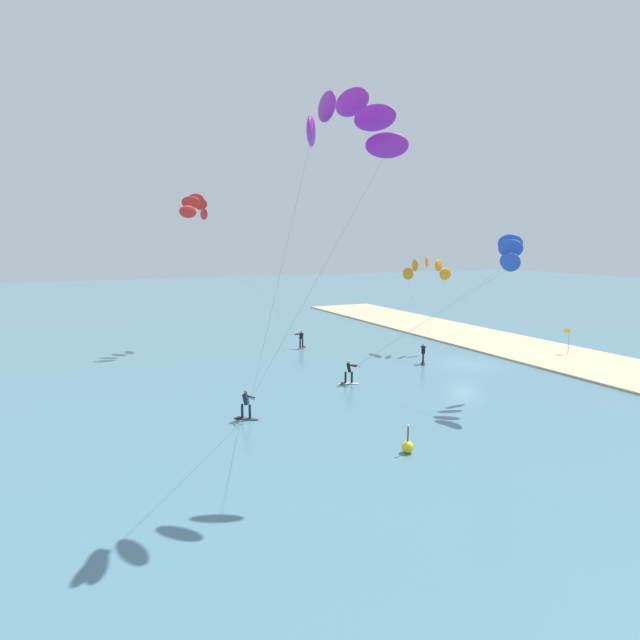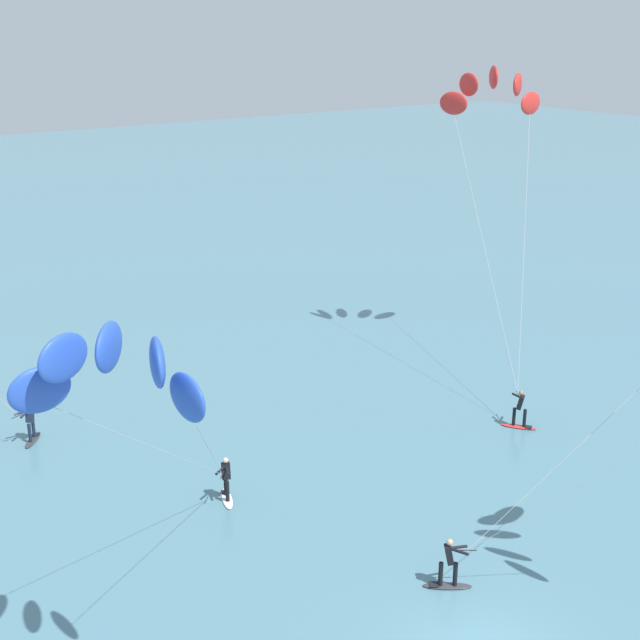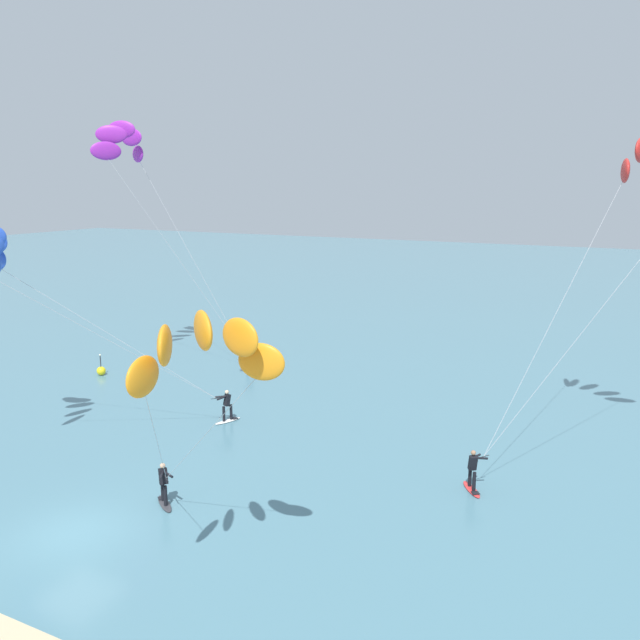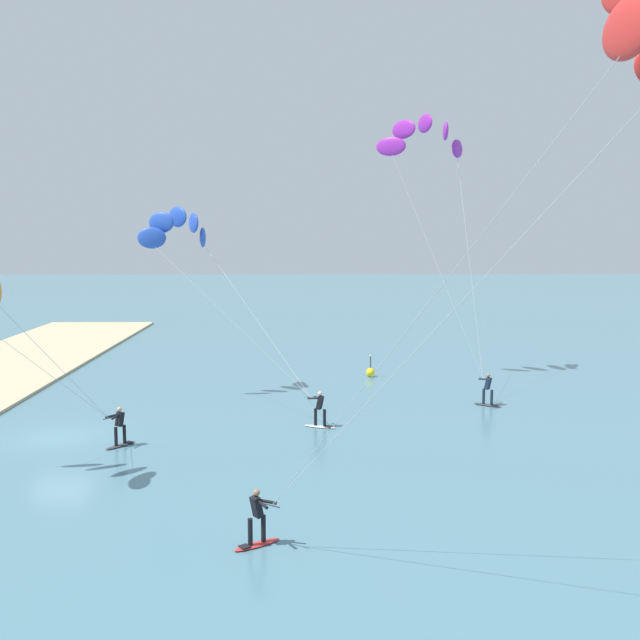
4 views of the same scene
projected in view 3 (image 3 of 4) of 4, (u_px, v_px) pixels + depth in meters
ground_plane at (75, 533)px, 22.60m from camera, size 240.00×240.00×0.00m
kitesurfer_mid_water at (201, 360)px, 17.95m from camera, size 7.39×6.39×8.57m
kitesurfer_far_out at (127, 150)px, 41.11m from camera, size 9.86×5.98×15.78m
kitesurfer_downwind at (3, 259)px, 28.06m from camera, size 9.22×10.12×10.21m
marker_buoy at (101, 371)px, 41.23m from camera, size 0.56×0.56×1.38m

